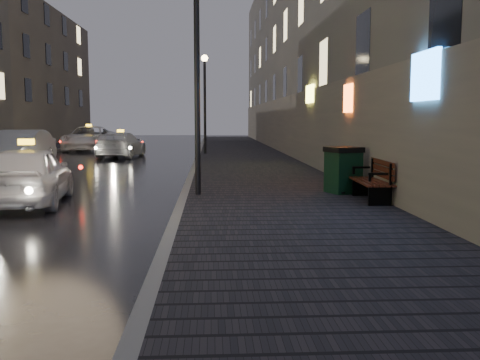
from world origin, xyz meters
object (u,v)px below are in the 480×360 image
Objects in this scene: trash_bin at (343,170)px; taxi_near at (28,175)px; bench at (374,180)px; car_left_mid at (20,148)px; lamp_near at (197,58)px; taxi_far at (89,139)px; lamp_far at (205,91)px; taxi_mid at (121,145)px.

trash_bin is 7.67m from taxi_near.
car_left_mid reaches higher than bench.
car_left_mid is (-7.72, 9.78, -2.71)m from lamp_near.
taxi_far is (-11.09, 21.15, 0.04)m from trash_bin.
lamp_near reaches higher than taxi_far.
taxi_far is at bearing -88.01° from taxi_near.
lamp_far reaches higher than taxi_mid.
taxi_mid is (-4.42, -0.79, -2.82)m from lamp_far.
taxi_near is (-3.98, -0.51, -2.78)m from lamp_near.
lamp_far reaches higher than car_left_mid.
lamp_near reaches higher than trash_bin.
taxi_near is (-8.05, 0.71, 0.09)m from bench.
taxi_far reaches higher than taxi_mid.
taxi_mid is at bearing 59.18° from car_left_mid.
taxi_mid is at bearing 106.21° from lamp_near.
taxi_far is at bearing 98.55° from trash_bin.
taxi_far is at bearing -58.11° from taxi_mid.
taxi_far is (-3.44, 21.75, 0.07)m from taxi_near.
taxi_near reaches higher than bench.
trash_bin is 0.25× the size of taxi_mid.
lamp_far is 5.31m from taxi_mid.
lamp_near and lamp_far have the same top height.
taxi_far is at bearing 109.25° from lamp_near.
taxi_mid is (3.30, 5.44, -0.11)m from car_left_mid.
lamp_far is 17.21m from taxi_near.
taxi_near is (-3.98, -16.51, -2.78)m from lamp_far.
car_left_mid is 0.84× the size of taxi_far.
bench is 1.59× the size of trash_bin.
lamp_far is (0.00, 16.00, 0.00)m from lamp_near.
bench is at bearing -92.06° from trash_bin.
lamp_far is at bearing -164.45° from taxi_mid.
lamp_far is at bearing 83.87° from trash_bin.
taxi_near is 0.74× the size of taxi_far.
lamp_far is 2.84× the size of bench.
taxi_near is at bearing -80.59° from taxi_far.
car_left_mid reaches higher than taxi_far.
trash_bin is 17.15m from taxi_mid.
trash_bin is 0.25× the size of car_left_mid.
lamp_far reaches higher than taxi_far.
bench is 8.08m from taxi_near.
taxi_far is (0.31, 11.46, -0.00)m from car_left_mid.
bench is at bearing -42.55° from car_left_mid.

